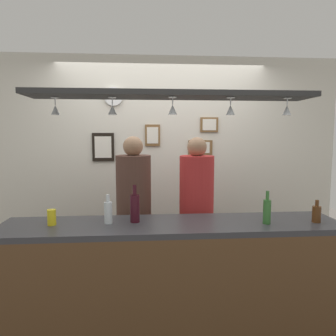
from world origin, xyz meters
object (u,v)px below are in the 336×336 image
at_px(bottle_beer_brown_stubby, 317,214).
at_px(picture_frame_lower_pair, 200,148).
at_px(person_middle_red_shirt, 196,203).
at_px(drink_can, 52,217).
at_px(wall_clock, 114,96).
at_px(picture_frame_caricature, 103,147).
at_px(picture_frame_crest, 153,135).
at_px(picture_frame_upper_small, 209,125).
at_px(person_left_brown_shirt, 134,203).
at_px(bottle_wine_dark_red, 135,208).
at_px(bottle_soda_clear, 108,212).
at_px(bottle_beer_green_import, 267,211).

bearing_deg(bottle_beer_brown_stubby, picture_frame_lower_pair, 114.42).
xyz_separation_m(person_middle_red_shirt, drink_can, (-1.23, -0.60, 0.04)).
xyz_separation_m(bottle_beer_brown_stubby, wall_clock, (-1.72, 1.47, 1.08)).
bearing_deg(bottle_beer_brown_stubby, picture_frame_caricature, 141.49).
relative_size(drink_can, picture_frame_crest, 0.47).
bearing_deg(picture_frame_upper_small, picture_frame_crest, 180.00).
height_order(person_left_brown_shirt, picture_frame_upper_small, picture_frame_upper_small).
relative_size(bottle_wine_dark_red, picture_frame_upper_small, 1.36).
height_order(bottle_soda_clear, picture_frame_caricature, picture_frame_caricature).
bearing_deg(picture_frame_caricature, picture_frame_lower_pair, 0.00).
bearing_deg(person_middle_red_shirt, drink_can, -153.94).
height_order(bottle_soda_clear, picture_frame_lower_pair, picture_frame_lower_pair).
bearing_deg(person_middle_red_shirt, person_left_brown_shirt, 180.00).
bearing_deg(bottle_wine_dark_red, bottle_beer_green_import, -6.96).
xyz_separation_m(bottle_wine_dark_red, picture_frame_upper_small, (0.88, 1.36, 0.70)).
bearing_deg(picture_frame_crest, picture_frame_caricature, 180.00).
bearing_deg(picture_frame_caricature, picture_frame_crest, 0.00).
xyz_separation_m(bottle_wine_dark_red, picture_frame_lower_pair, (0.77, 1.36, 0.42)).
relative_size(bottle_wine_dark_red, bottle_soda_clear, 1.30).
bearing_deg(picture_frame_lower_pair, wall_clock, -179.66).
bearing_deg(bottle_wine_dark_red, wall_clock, 101.62).
bearing_deg(picture_frame_crest, picture_frame_lower_pair, 0.00).
distance_m(bottle_wine_dark_red, picture_frame_caricature, 1.48).
height_order(person_left_brown_shirt, bottle_beer_brown_stubby, person_left_brown_shirt).
bearing_deg(bottle_wine_dark_red, person_middle_red_shirt, 43.74).
distance_m(person_middle_red_shirt, wall_clock, 1.62).
distance_m(person_left_brown_shirt, picture_frame_upper_small, 1.44).
distance_m(person_left_brown_shirt, drink_can, 0.86).
distance_m(bottle_beer_green_import, picture_frame_upper_small, 1.65).
bearing_deg(person_left_brown_shirt, picture_frame_crest, 75.08).
distance_m(picture_frame_lower_pair, picture_frame_caricature, 1.19).
height_order(picture_frame_caricature, wall_clock, wall_clock).
distance_m(person_middle_red_shirt, bottle_wine_dark_red, 0.83).
bearing_deg(bottle_beer_green_import, bottle_soda_clear, 175.11).
bearing_deg(bottle_wine_dark_red, bottle_soda_clear, -174.49).
distance_m(bottle_beer_green_import, picture_frame_caricature, 2.12).
bearing_deg(bottle_wine_dark_red, drink_can, -176.92).
bearing_deg(bottle_beer_green_import, wall_clock, 131.59).
bearing_deg(person_left_brown_shirt, bottle_soda_clear, -107.02).
bearing_deg(person_left_brown_shirt, bottle_beer_green_import, -33.23).
bearing_deg(person_middle_red_shirt, picture_frame_lower_pair, 77.27).
bearing_deg(bottle_beer_brown_stubby, picture_frame_upper_small, 110.87).
relative_size(bottle_beer_brown_stubby, picture_frame_crest, 0.69).
xyz_separation_m(picture_frame_crest, picture_frame_lower_pair, (0.59, 0.00, -0.15)).
height_order(person_left_brown_shirt, picture_frame_caricature, picture_frame_caricature).
distance_m(bottle_soda_clear, picture_frame_crest, 1.55).
bearing_deg(picture_frame_caricature, bottle_beer_brown_stubby, -38.51).
relative_size(drink_can, picture_frame_caricature, 0.36).
bearing_deg(bottle_beer_brown_stubby, person_left_brown_shirt, 154.90).
relative_size(bottle_beer_brown_stubby, drink_can, 1.48).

